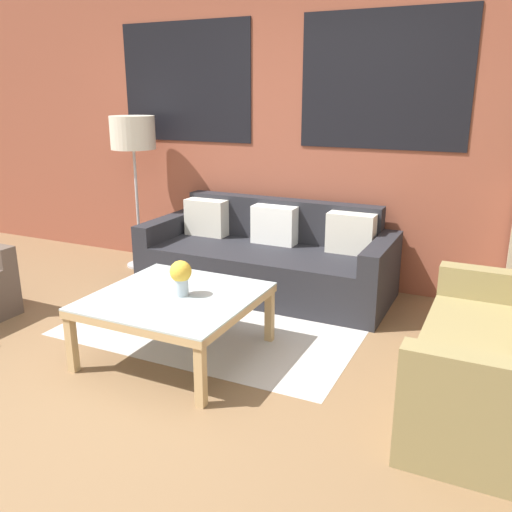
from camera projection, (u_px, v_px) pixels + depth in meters
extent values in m
plane|color=brown|center=(115.00, 389.00, 3.25)|extent=(16.00, 16.00, 0.00)
cube|color=brown|center=(278.00, 128.00, 4.95)|extent=(8.40, 0.08, 2.80)
cube|color=black|center=(185.00, 82.00, 5.18)|extent=(1.40, 0.01, 1.10)
cube|color=black|center=(383.00, 81.00, 4.40)|extent=(1.40, 0.01, 1.10)
cube|color=#BCB7B2|center=(222.00, 321.00, 4.22)|extent=(2.17, 1.58, 0.00)
cube|color=#232328|center=(261.00, 273.00, 4.71)|extent=(1.87, 0.72, 0.40)
cube|color=#232328|center=(281.00, 240.00, 5.04)|extent=(1.87, 0.16, 0.78)
cube|color=#232328|center=(169.00, 247.00, 5.17)|extent=(0.16, 0.88, 0.58)
cube|color=#232328|center=(380.00, 277.00, 4.34)|extent=(0.16, 0.88, 0.58)
cube|color=beige|center=(206.00, 218.00, 5.13)|extent=(0.40, 0.16, 0.34)
cube|color=white|center=(274.00, 225.00, 4.85)|extent=(0.40, 0.16, 0.34)
cube|color=beige|center=(351.00, 233.00, 4.56)|extent=(0.40, 0.16, 0.34)
cube|color=olive|center=(478.00, 373.00, 3.01)|extent=(0.64, 1.17, 0.42)
cube|color=olive|center=(500.00, 317.00, 3.52)|extent=(0.80, 0.14, 0.62)
cube|color=olive|center=(489.00, 424.00, 2.38)|extent=(0.80, 0.14, 0.62)
cube|color=silver|center=(175.00, 296.00, 3.55)|extent=(1.02, 1.02, 0.01)
cube|color=tan|center=(128.00, 328.00, 3.14)|extent=(1.02, 0.05, 0.05)
cube|color=tan|center=(212.00, 278.00, 3.98)|extent=(1.02, 0.05, 0.05)
cube|color=tan|center=(116.00, 289.00, 3.76)|extent=(0.05, 1.02, 0.05)
cube|color=tan|center=(241.00, 312.00, 3.36)|extent=(0.05, 1.02, 0.05)
cube|color=tan|center=(71.00, 341.00, 3.40)|extent=(0.06, 0.05, 0.42)
cube|color=tan|center=(200.00, 373.00, 3.01)|extent=(0.05, 0.05, 0.42)
cube|color=tan|center=(159.00, 293.00, 4.22)|extent=(0.06, 0.06, 0.42)
cube|color=tan|center=(270.00, 313.00, 3.83)|extent=(0.05, 0.06, 0.42)
cylinder|color=#B2B2B7|center=(141.00, 264.00, 5.58)|extent=(0.28, 0.28, 0.02)
cylinder|color=#B2B2B7|center=(137.00, 208.00, 5.40)|extent=(0.03, 0.03, 1.16)
cylinder|color=beige|center=(133.00, 133.00, 5.19)|extent=(0.43, 0.43, 0.31)
cylinder|color=#ADBCC6|center=(181.00, 287.00, 3.53)|extent=(0.10, 0.10, 0.11)
sphere|color=gold|center=(181.00, 271.00, 3.50)|extent=(0.14, 0.14, 0.14)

